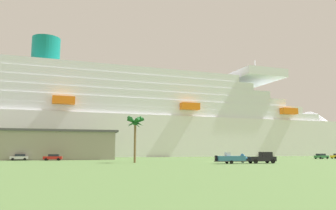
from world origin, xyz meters
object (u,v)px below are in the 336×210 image
cruise_ship (124,120)px  pickup_truck (262,158)px  palm_tree (135,124)px  parked_car_red_hatchback (53,157)px  parked_car_green_wagon (321,156)px  parked_car_silver_sedan (19,157)px  small_boat_on_trailer (234,159)px

cruise_ship → pickup_truck: bearing=-79.3°
palm_tree → parked_car_red_hatchback: bearing=129.4°
parked_car_red_hatchback → parked_car_green_wagon: 76.99m
palm_tree → pickup_truck: bearing=-21.5°
palm_tree → parked_car_silver_sedan: size_ratio=2.20×
small_boat_on_trailer → palm_tree: 21.01m
small_boat_on_trailer → parked_car_red_hatchback: small_boat_on_trailer is taller
small_boat_on_trailer → parked_car_green_wagon: bearing=33.4°
pickup_truck → parked_car_silver_sedan: (-49.34, 33.19, -0.21)m
small_boat_on_trailer → parked_car_red_hatchback: bearing=138.7°
palm_tree → parked_car_red_hatchback: (-17.43, 21.21, -7.06)m
cruise_ship → pickup_truck: (16.36, -86.32, -14.58)m
palm_tree → parked_car_silver_sedan: 35.82m
parked_car_silver_sedan → parked_car_red_hatchback: 8.73m
small_boat_on_trailer → parked_car_silver_sedan: (-43.19, 33.33, -0.13)m
pickup_truck → parked_car_red_hatchback: bearing=143.4°
palm_tree → small_boat_on_trailer: bearing=-28.4°
cruise_ship → parked_car_red_hatchback: bearing=-113.8°
parked_car_silver_sedan → parked_car_red_hatchback: size_ratio=0.94×
cruise_ship → pickup_truck: cruise_ship is taller
parked_car_red_hatchback → small_boat_on_trailer: bearing=-41.3°
pickup_truck → cruise_ship: bearing=100.7°
pickup_truck → parked_car_silver_sedan: size_ratio=1.29×
cruise_ship → pickup_truck: 89.06m
small_boat_on_trailer → parked_car_red_hatchback: (-34.88, 30.65, -0.13)m
small_boat_on_trailer → parked_car_green_wagon: 50.38m
palm_tree → parked_car_green_wagon: (59.50, 18.30, -7.06)m
cruise_ship → parked_car_silver_sedan: size_ratio=58.97×
pickup_truck → small_boat_on_trailer: (-6.15, -0.14, -0.08)m
pickup_truck → parked_car_green_wagon: pickup_truck is taller
parked_car_green_wagon → small_boat_on_trailer: bearing=-146.6°
cruise_ship → parked_car_silver_sedan: (-32.97, -53.12, -14.79)m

